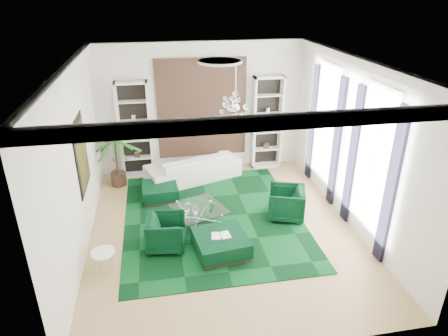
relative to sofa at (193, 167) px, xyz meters
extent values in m
cube|color=tan|center=(0.38, -2.72, -0.40)|extent=(6.00, 7.00, 0.02)
cube|color=white|center=(0.38, -2.72, 3.42)|extent=(6.00, 7.00, 0.02)
cube|color=white|center=(0.38, 0.79, 1.51)|extent=(6.00, 0.02, 3.80)
cube|color=white|center=(0.38, -6.23, 1.51)|extent=(6.00, 0.02, 3.80)
cube|color=white|center=(-2.63, -2.72, 1.51)|extent=(0.02, 7.00, 3.80)
cube|color=white|center=(3.39, -2.72, 1.51)|extent=(0.02, 7.00, 3.80)
cylinder|color=white|center=(0.38, -2.42, 3.38)|extent=(0.90, 0.90, 0.05)
cube|color=black|center=(0.38, 0.74, 1.51)|extent=(2.50, 0.06, 2.80)
cube|color=black|center=(-2.59, -2.12, 1.46)|extent=(0.04, 1.30, 1.60)
cube|color=white|center=(3.37, -3.62, 1.51)|extent=(0.03, 1.10, 2.90)
cube|color=black|center=(3.33, -4.40, 1.26)|extent=(0.07, 0.30, 3.25)
cube|color=black|center=(3.33, -2.84, 1.26)|extent=(0.07, 0.30, 3.25)
cube|color=white|center=(3.37, -1.22, 1.51)|extent=(0.03, 1.10, 2.90)
cube|color=black|center=(3.33, -2.00, 1.26)|extent=(0.07, 0.30, 3.25)
cube|color=black|center=(3.33, -0.44, 1.26)|extent=(0.07, 0.30, 3.25)
cube|color=black|center=(0.22, -2.21, -0.38)|extent=(4.20, 5.00, 0.02)
imported|color=white|center=(0.00, 0.00, 0.00)|extent=(2.87, 1.85, 0.78)
imported|color=black|center=(-0.93, -3.20, -0.02)|extent=(0.90, 0.88, 0.74)
imported|color=black|center=(1.98, -2.47, 0.00)|extent=(1.07, 1.06, 0.78)
cube|color=black|center=(-1.00, -1.01, -0.19)|extent=(0.95, 0.95, 0.40)
cube|color=black|center=(0.18, -3.61, -0.18)|extent=(1.18, 1.18, 0.42)
cube|color=white|center=(0.18, -3.61, 0.05)|extent=(0.40, 0.27, 0.03)
cylinder|color=white|center=(-2.17, -3.80, -0.17)|extent=(0.48, 0.48, 0.45)
imported|color=#1E6217|center=(0.15, -2.57, 0.11)|extent=(0.15, 0.13, 0.22)
camera|label=1|loc=(-0.99, -10.45, 4.77)|focal=32.00mm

